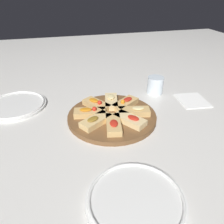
% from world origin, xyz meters
% --- Properties ---
extents(ground_plane, '(3.00, 3.00, 0.00)m').
position_xyz_m(ground_plane, '(0.00, 0.00, 0.00)').
color(ground_plane, silver).
extents(serving_board, '(0.33, 0.33, 0.02)m').
position_xyz_m(serving_board, '(0.00, 0.00, 0.01)').
color(serving_board, brown).
rests_on(serving_board, ground_plane).
extents(focaccia_slice_0, '(0.12, 0.07, 0.03)m').
position_xyz_m(focaccia_slice_0, '(0.08, -0.02, 0.03)').
color(focaccia_slice_0, '#E5C689').
rests_on(focaccia_slice_0, serving_board).
extents(focaccia_slice_1, '(0.12, 0.10, 0.04)m').
position_xyz_m(focaccia_slice_1, '(0.07, 0.04, 0.03)').
color(focaccia_slice_1, tan).
rests_on(focaccia_slice_1, serving_board).
extents(focaccia_slice_2, '(0.07, 0.12, 0.04)m').
position_xyz_m(focaccia_slice_2, '(0.02, 0.08, 0.03)').
color(focaccia_slice_2, tan).
rests_on(focaccia_slice_2, serving_board).
extents(focaccia_slice_3, '(0.10, 0.12, 0.03)m').
position_xyz_m(focaccia_slice_3, '(-0.05, 0.07, 0.03)').
color(focaccia_slice_3, '#DBB775').
rests_on(focaccia_slice_3, serving_board).
extents(focaccia_slice_4, '(0.12, 0.07, 0.03)m').
position_xyz_m(focaccia_slice_4, '(-0.08, 0.02, 0.03)').
color(focaccia_slice_4, tan).
rests_on(focaccia_slice_4, serving_board).
extents(focaccia_slice_5, '(0.12, 0.11, 0.03)m').
position_xyz_m(focaccia_slice_5, '(-0.07, -0.05, 0.03)').
color(focaccia_slice_5, '#E5C689').
rests_on(focaccia_slice_5, serving_board).
extents(focaccia_slice_6, '(0.07, 0.12, 0.03)m').
position_xyz_m(focaccia_slice_6, '(-0.02, -0.08, 0.03)').
color(focaccia_slice_6, tan).
rests_on(focaccia_slice_6, serving_board).
extents(focaccia_slice_7, '(0.11, 0.12, 0.04)m').
position_xyz_m(focaccia_slice_7, '(0.05, -0.07, 0.03)').
color(focaccia_slice_7, tan).
rests_on(focaccia_slice_7, serving_board).
extents(plate_left, '(0.24, 0.24, 0.02)m').
position_xyz_m(plate_left, '(-0.37, 0.04, 0.01)').
color(plate_left, white).
rests_on(plate_left, ground_plane).
extents(plate_right, '(0.25, 0.25, 0.02)m').
position_xyz_m(plate_right, '(0.19, 0.36, 0.01)').
color(plate_right, white).
rests_on(plate_right, ground_plane).
extents(water_glass, '(0.07, 0.07, 0.08)m').
position_xyz_m(water_glass, '(0.17, -0.25, 0.04)').
color(water_glass, silver).
rests_on(water_glass, ground_plane).
extents(napkin_stack, '(0.15, 0.13, 0.01)m').
position_xyz_m(napkin_stack, '(0.05, -0.38, 0.00)').
color(napkin_stack, white).
rests_on(napkin_stack, ground_plane).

